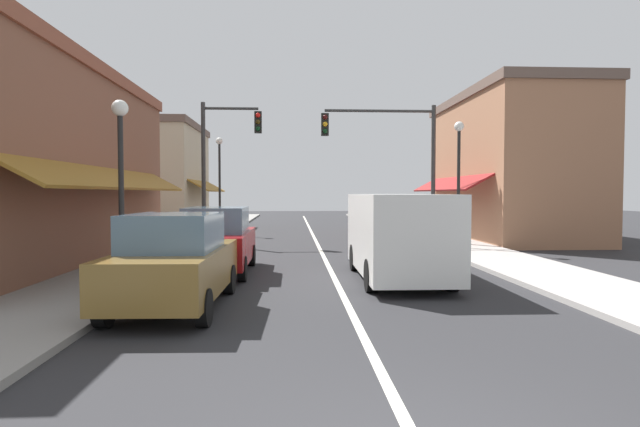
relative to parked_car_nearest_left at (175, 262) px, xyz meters
name	(u,v)px	position (x,y,z in m)	size (l,w,h in m)	color
ground_plane	(317,244)	(3.23, 12.08, -0.88)	(80.00, 80.00, 0.00)	#28282B
sidewalk_left	(186,243)	(-2.27, 12.08, -0.82)	(2.60, 56.00, 0.12)	gray
sidewalk_right	(445,242)	(8.73, 12.08, -0.82)	(2.60, 56.00, 0.12)	#A39E99
lane_center_stripe	(317,244)	(3.23, 12.08, -0.88)	(0.14, 52.00, 0.01)	silver
storefront_left_block	(13,163)	(-6.08, 6.08, 2.17)	(6.34, 14.20, 6.09)	brown
storefront_right_block	(508,167)	(12.32, 14.08, 2.52)	(5.90, 10.20, 6.80)	#9E6B4C
storefront_far_left	(160,176)	(-5.87, 22.08, 2.29)	(5.93, 8.20, 6.33)	#BCAD8E
parked_car_nearest_left	(175,262)	(0.00, 0.00, 0.00)	(1.88, 4.15, 1.77)	brown
parked_car_second_left	(217,241)	(0.17, 4.18, 0.00)	(1.79, 4.11, 1.77)	maroon
van_in_lane	(397,233)	(4.77, 2.96, 0.27)	(2.04, 5.20, 2.12)	silver
traffic_signal_mast_arm	(395,150)	(6.42, 11.38, 3.04)	(4.77, 0.50, 5.78)	#333333
traffic_signal_left_corner	(222,152)	(-0.80, 12.27, 3.00)	(2.56, 0.50, 5.97)	#333333
street_lamp_left_near	(121,160)	(-1.63, 2.04, 2.00)	(0.36, 0.36, 4.20)	black
street_lamp_right_mid	(459,164)	(8.38, 9.26, 2.36)	(0.36, 0.36, 4.81)	black
street_lamp_left_far	(220,170)	(-1.62, 17.45, 2.50)	(0.36, 0.36, 5.05)	black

